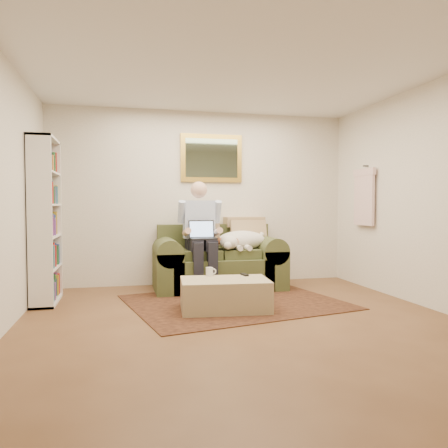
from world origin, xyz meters
name	(u,v)px	position (x,y,z in m)	size (l,w,h in m)	color
room_shell	(239,194)	(0.00, 0.35, 1.30)	(4.51, 5.00, 2.61)	brown
rug	(235,302)	(0.14, 1.08, 0.01)	(2.45, 1.96, 0.01)	black
sofa	(218,267)	(0.14, 2.01, 0.31)	(1.81, 0.92, 1.08)	#4D532C
seated_man	(201,236)	(-0.13, 1.84, 0.76)	(0.60, 0.85, 1.52)	#8CA0D8
laptop	(202,234)	(-0.13, 1.77, 0.80)	(0.35, 0.28, 0.25)	black
sleeping_dog	(242,240)	(0.46, 1.92, 0.69)	(0.74, 0.47, 0.28)	white
ottoman	(225,295)	(-0.07, 0.71, 0.18)	(0.98, 0.62, 0.36)	#C8BA85
coffee_mug	(209,272)	(-0.19, 0.98, 0.41)	(0.08, 0.08, 0.10)	white
tv_remote	(245,275)	(0.22, 0.91, 0.37)	(0.05, 0.15, 0.02)	black
bookshelf	(45,221)	(-2.10, 1.60, 1.00)	(0.28, 0.80, 2.00)	white
wall_mirror	(212,158)	(0.14, 2.47, 1.90)	(0.94, 0.04, 0.72)	gold
hanging_shirt	(364,194)	(2.19, 1.60, 1.35)	(0.06, 0.52, 0.90)	#FDD3D1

